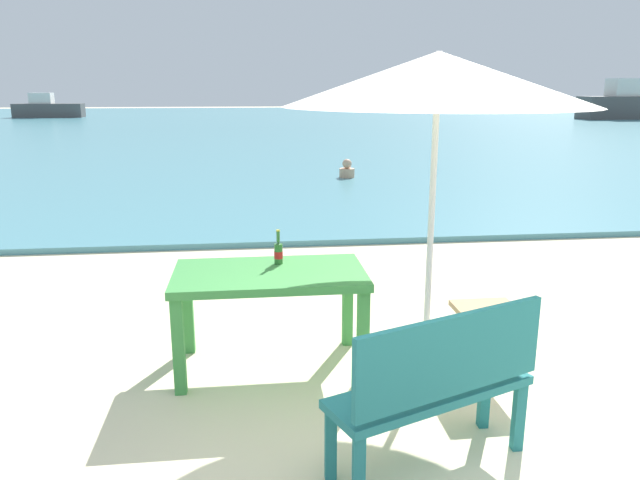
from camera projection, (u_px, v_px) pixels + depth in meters
name	position (u px, v px, depth m)	size (l,w,h in m)	color
ground_plane	(484.00, 480.00, 3.28)	(120.00, 120.00, 0.00)	beige
sea_water	(271.00, 125.00, 32.13)	(120.00, 50.00, 0.08)	teal
picnic_table_green	(270.00, 285.00, 4.45)	(1.40, 0.80, 0.76)	#3D8C42
beer_bottle_amber	(278.00, 252.00, 4.59)	(0.07, 0.07, 0.26)	#2D662D
patio_umbrella	(438.00, 80.00, 4.02)	(2.10, 2.10, 2.30)	silver
side_table_wood	(487.00, 333.00, 4.33)	(0.44, 0.44, 0.54)	tan
bench_teal_center	(439.00, 382.00, 3.23)	(1.25, 0.79, 0.95)	#237275
swimmer_person	(347.00, 170.00, 13.49)	(0.34, 0.34, 0.41)	tan
boat_tanker	(48.00, 109.00, 38.75)	(4.24, 1.16, 1.54)	#4C4C4C
boat_barge	(633.00, 104.00, 37.03)	(6.62, 1.81, 2.41)	#4C4C4C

